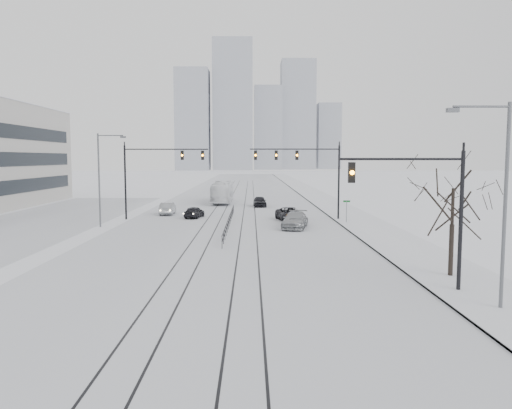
# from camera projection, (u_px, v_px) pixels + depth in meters

# --- Properties ---
(ground) EXTENTS (500.00, 500.00, 0.00)m
(ground) POSITION_uv_depth(u_px,v_px,m) (194.00, 337.00, 18.61)
(ground) COLOR white
(ground) RESTS_ON ground
(road) EXTENTS (22.00, 260.00, 0.02)m
(road) POSITION_uv_depth(u_px,v_px,m) (238.00, 200.00, 78.35)
(road) COLOR silver
(road) RESTS_ON ground
(sidewalk_east) EXTENTS (5.00, 260.00, 0.16)m
(sidewalk_east) POSITION_uv_depth(u_px,v_px,m) (323.00, 200.00, 78.47)
(sidewalk_east) COLOR silver
(sidewalk_east) RESTS_ON ground
(curb) EXTENTS (0.10, 260.00, 0.12)m
(curb) POSITION_uv_depth(u_px,v_px,m) (308.00, 200.00, 78.45)
(curb) COLOR gray
(curb) RESTS_ON ground
(parking_strip) EXTENTS (14.00, 60.00, 0.03)m
(parking_strip) POSITION_uv_depth(u_px,v_px,m) (44.00, 220.00, 53.26)
(parking_strip) COLOR silver
(parking_strip) RESTS_ON ground
(tram_rails) EXTENTS (5.30, 180.00, 0.01)m
(tram_rails) POSITION_uv_depth(u_px,v_px,m) (233.00, 215.00, 58.43)
(tram_rails) COLOR black
(tram_rails) RESTS_ON ground
(skyline) EXTENTS (96.00, 48.00, 72.00)m
(skyline) POSITION_uv_depth(u_px,v_px,m) (256.00, 117.00, 288.25)
(skyline) COLOR #9DA2AD
(skyline) RESTS_ON ground
(traffic_mast_near) EXTENTS (6.10, 0.37, 7.00)m
(traffic_mast_near) POSITION_uv_depth(u_px,v_px,m) (429.00, 201.00, 24.26)
(traffic_mast_near) COLOR black
(traffic_mast_near) RESTS_ON ground
(traffic_mast_ne) EXTENTS (9.60, 0.37, 8.00)m
(traffic_mast_ne) POSITION_uv_depth(u_px,v_px,m) (308.00, 166.00, 53.00)
(traffic_mast_ne) COLOR black
(traffic_mast_ne) RESTS_ON ground
(traffic_mast_nw) EXTENTS (9.10, 0.37, 8.00)m
(traffic_mast_nw) POSITION_uv_depth(u_px,v_px,m) (153.00, 168.00, 53.85)
(traffic_mast_nw) COLOR black
(traffic_mast_nw) RESTS_ON ground
(street_light_east) EXTENTS (2.73, 0.25, 9.00)m
(street_light_east) POSITION_uv_depth(u_px,v_px,m) (499.00, 192.00, 21.24)
(street_light_east) COLOR #595B60
(street_light_east) RESTS_ON ground
(street_light_west) EXTENTS (2.73, 0.25, 9.00)m
(street_light_west) POSITION_uv_depth(u_px,v_px,m) (102.00, 173.00, 47.88)
(street_light_west) COLOR #595B60
(street_light_west) RESTS_ON ground
(bare_tree) EXTENTS (4.40, 4.40, 6.10)m
(bare_tree) POSITION_uv_depth(u_px,v_px,m) (453.00, 198.00, 27.28)
(bare_tree) COLOR black
(bare_tree) RESTS_ON ground
(median_fence) EXTENTS (0.06, 24.00, 1.00)m
(median_fence) POSITION_uv_depth(u_px,v_px,m) (229.00, 221.00, 48.43)
(median_fence) COLOR black
(median_fence) RESTS_ON ground
(street_sign) EXTENTS (0.70, 0.06, 2.40)m
(street_sign) POSITION_uv_depth(u_px,v_px,m) (347.00, 208.00, 50.44)
(street_sign) COLOR #595B60
(street_sign) RESTS_ON ground
(sedan_sb_inner) EXTENTS (2.22, 3.98, 1.28)m
(sedan_sb_inner) POSITION_uv_depth(u_px,v_px,m) (194.00, 212.00, 55.52)
(sedan_sb_inner) COLOR black
(sedan_sb_inner) RESTS_ON ground
(sedan_sb_outer) EXTENTS (1.60, 4.30, 1.40)m
(sedan_sb_outer) POSITION_uv_depth(u_px,v_px,m) (168.00, 209.00, 58.89)
(sedan_sb_outer) COLOR gray
(sedan_sb_outer) RESTS_ON ground
(sedan_nb_front) EXTENTS (3.21, 5.37, 1.40)m
(sedan_nb_front) POSITION_uv_depth(u_px,v_px,m) (290.00, 214.00, 52.92)
(sedan_nb_front) COLOR black
(sedan_nb_front) RESTS_ON ground
(sedan_nb_right) EXTENTS (3.20, 5.61, 1.53)m
(sedan_nb_right) POSITION_uv_depth(u_px,v_px,m) (295.00, 220.00, 47.32)
(sedan_nb_right) COLOR #919498
(sedan_nb_right) RESTS_ON ground
(sedan_nb_far) EXTENTS (1.89, 4.21, 1.41)m
(sedan_nb_far) POSITION_uv_depth(u_px,v_px,m) (260.00, 202.00, 68.44)
(sedan_nb_far) COLOR black
(sedan_nb_far) RESTS_ON ground
(box_truck) EXTENTS (2.82, 11.40, 3.16)m
(box_truck) POSITION_uv_depth(u_px,v_px,m) (223.00, 192.00, 73.98)
(box_truck) COLOR white
(box_truck) RESTS_ON ground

